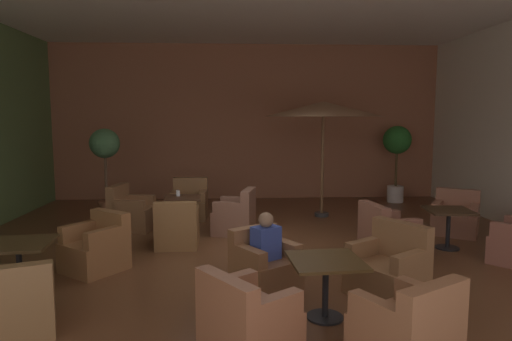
# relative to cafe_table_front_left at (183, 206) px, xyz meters

# --- Properties ---
(ground_plane) EXTENTS (10.55, 10.23, 0.02)m
(ground_plane) POSITION_rel_cafe_table_front_left_xyz_m (1.38, -1.49, -0.52)
(ground_plane) COLOR brown
(wall_back_brick) EXTENTS (10.55, 0.08, 4.17)m
(wall_back_brick) POSITION_rel_cafe_table_front_left_xyz_m (1.38, 3.59, 1.58)
(wall_back_brick) COLOR #9C5F44
(wall_back_brick) RESTS_ON ground_plane
(cafe_table_front_left) EXTENTS (0.74, 0.74, 0.67)m
(cafe_table_front_left) POSITION_rel_cafe_table_front_left_xyz_m (0.00, 0.00, 0.00)
(cafe_table_front_left) COLOR black
(cafe_table_front_left) RESTS_ON ground_plane
(armchair_front_left_north) EXTENTS (0.72, 0.80, 0.82)m
(armchair_front_left_north) POSITION_rel_cafe_table_front_left_xyz_m (0.02, -1.06, -0.19)
(armchair_front_left_north) COLOR olive
(armchair_front_left_north) RESTS_ON ground_plane
(armchair_front_left_east) EXTENTS (0.88, 0.86, 0.86)m
(armchair_front_left_east) POSITION_rel_cafe_table_front_left_xyz_m (1.03, -0.24, -0.18)
(armchair_front_left_east) COLOR brown
(armchair_front_left_east) RESTS_ON ground_plane
(armchair_front_left_south) EXTENTS (0.78, 0.78, 0.88)m
(armchair_front_left_south) POSITION_rel_cafe_table_front_left_xyz_m (0.03, 1.07, -0.18)
(armchair_front_left_south) COLOR brown
(armchair_front_left_south) RESTS_ON ground_plane
(armchair_front_left_west) EXTENTS (0.89, 0.86, 0.89)m
(armchair_front_left_west) POSITION_rel_cafe_table_front_left_xyz_m (-1.05, 0.18, -0.18)
(armchair_front_left_west) COLOR brown
(armchair_front_left_west) RESTS_ON ground_plane
(cafe_table_front_right) EXTENTS (0.83, 0.83, 0.67)m
(cafe_table_front_right) POSITION_rel_cafe_table_front_left_xyz_m (1.99, -3.98, 0.02)
(cafe_table_front_right) COLOR black
(cafe_table_front_right) RESTS_ON ground_plane
(armchair_front_right_north) EXTENTS (0.98, 0.98, 0.78)m
(armchair_front_right_north) POSITION_rel_cafe_table_front_left_xyz_m (1.38, -3.08, -0.21)
(armchair_front_right_north) COLOR brown
(armchair_front_right_north) RESTS_ON ground_plane
(armchair_front_right_east) EXTENTS (1.05, 1.08, 0.78)m
(armchair_front_right_east) POSITION_rel_cafe_table_front_left_xyz_m (1.10, -4.63, -0.21)
(armchair_front_right_east) COLOR #93593A
(armchair_front_right_east) RESTS_ON ground_plane
(armchair_front_right_south) EXTENTS (1.04, 1.03, 0.82)m
(armchair_front_right_south) POSITION_rel_cafe_table_front_left_xyz_m (2.54, -4.94, -0.20)
(armchair_front_right_south) COLOR #925D3C
(armchair_front_right_south) RESTS_ON ground_plane
(armchair_front_right_west) EXTENTS (1.05, 1.08, 0.90)m
(armchair_front_right_west) POSITION_rel_cafe_table_front_left_xyz_m (2.92, -3.38, -0.18)
(armchair_front_right_west) COLOR brown
(armchair_front_right_west) RESTS_ON ground_plane
(cafe_table_mid_center) EXTENTS (0.78, 0.78, 0.67)m
(cafe_table_mid_center) POSITION_rel_cafe_table_front_left_xyz_m (4.62, -1.44, 0.01)
(cafe_table_mid_center) COLOR black
(cafe_table_mid_center) RESTS_ON ground_plane
(armchair_mid_center_north) EXTENTS (0.89, 0.92, 0.83)m
(armchair_mid_center_north) POSITION_rel_cafe_table_front_left_xyz_m (3.51, -1.64, -0.20)
(armchair_mid_center_north) COLOR brown
(armchair_mid_center_north) RESTS_ON ground_plane
(armchair_mid_center_south) EXTENTS (1.06, 1.04, 0.83)m
(armchair_mid_center_south) POSITION_rel_cafe_table_front_left_xyz_m (5.23, -0.49, -0.20)
(armchair_mid_center_south) COLOR #905A44
(armchair_mid_center_south) RESTS_ON ground_plane
(cafe_table_rear_right) EXTENTS (0.84, 0.84, 0.67)m
(cafe_table_rear_right) POSITION_rel_cafe_table_front_left_xyz_m (-1.69, -3.13, 0.04)
(cafe_table_rear_right) COLOR black
(cafe_table_rear_right) RESTS_ON ground_plane
(armchair_rear_right_north) EXTENTS (1.03, 1.04, 0.83)m
(armchair_rear_right_north) POSITION_rel_cafe_table_front_left_xyz_m (-1.01, -2.24, -0.19)
(armchair_rear_right_north) COLOR brown
(armchair_rear_right_north) RESTS_ON ground_plane
(armchair_rear_right_south) EXTENTS (1.00, 0.96, 0.79)m
(armchair_rear_right_south) POSITION_rel_cafe_table_front_left_xyz_m (-1.29, -4.18, -0.21)
(armchair_rear_right_south) COLOR brown
(armchair_rear_right_south) RESTS_ON ground_plane
(patio_umbrella_tall_red) EXTENTS (2.59, 2.59, 2.57)m
(patio_umbrella_tall_red) POSITION_rel_cafe_table_front_left_xyz_m (2.98, 1.18, 1.88)
(patio_umbrella_tall_red) COLOR #2D2D2D
(patio_umbrella_tall_red) RESTS_ON ground_plane
(potted_tree_left_corner) EXTENTS (0.73, 0.73, 2.00)m
(potted_tree_left_corner) POSITION_rel_cafe_table_front_left_xyz_m (5.26, 2.79, 0.90)
(potted_tree_left_corner) COLOR silver
(potted_tree_left_corner) RESTS_ON ground_plane
(potted_tree_mid_left) EXTENTS (0.64, 0.64, 1.98)m
(potted_tree_mid_left) POSITION_rel_cafe_table_front_left_xyz_m (-1.78, 1.15, 0.92)
(potted_tree_mid_left) COLOR #A26043
(potted_tree_mid_left) RESTS_ON ground_plane
(patron_blue_shirt) EXTENTS (0.41, 0.39, 0.61)m
(patron_blue_shirt) POSITION_rel_cafe_table_front_left_xyz_m (1.40, -3.11, 0.17)
(patron_blue_shirt) COLOR #314495
(patron_blue_shirt) RESTS_ON ground_plane
(iced_drink_cup) EXTENTS (0.08, 0.08, 0.11)m
(iced_drink_cup) POSITION_rel_cafe_table_front_left_xyz_m (-0.11, 0.14, 0.22)
(iced_drink_cup) COLOR white
(iced_drink_cup) RESTS_ON cafe_table_front_left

